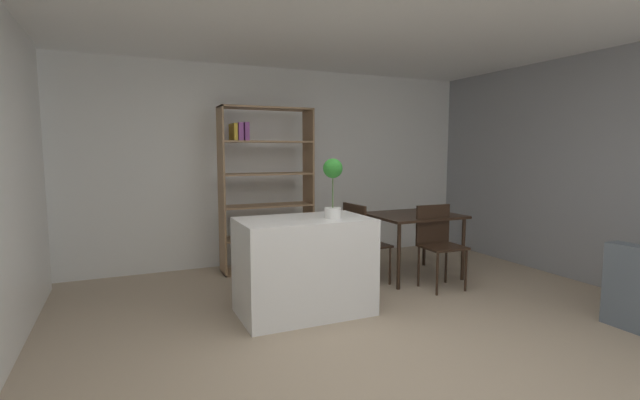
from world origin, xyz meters
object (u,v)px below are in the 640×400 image
(dining_chair_near, at_px, (438,238))
(dining_chair_island_side, at_px, (361,237))
(kitchen_island, at_px, (304,266))
(open_bookshelf, at_px, (263,186))
(potted_plant_on_island, at_px, (333,181))
(dining_table, at_px, (413,221))

(dining_chair_near, distance_m, dining_chair_island_side, 0.87)
(kitchen_island, height_order, open_bookshelf, open_bookshelf)
(open_bookshelf, relative_size, dining_chair_island_side, 2.23)
(kitchen_island, bearing_deg, dining_chair_near, 5.47)
(dining_chair_near, bearing_deg, dining_chair_island_side, 150.22)
(potted_plant_on_island, relative_size, dining_table, 0.54)
(kitchen_island, xyz_separation_m, dining_table, (1.70, 0.63, 0.24))
(kitchen_island, bearing_deg, dining_chair_island_side, 32.87)
(open_bookshelf, relative_size, dining_chair_near, 2.25)
(kitchen_island, relative_size, dining_table, 1.19)
(open_bookshelf, bearing_deg, kitchen_island, -93.44)
(dining_chair_island_side, bearing_deg, dining_chair_near, -125.69)
(potted_plant_on_island, relative_size, dining_chair_island_side, 0.60)
(kitchen_island, distance_m, dining_table, 1.82)
(dining_table, bearing_deg, potted_plant_on_island, -153.33)
(kitchen_island, xyz_separation_m, open_bookshelf, (0.10, 1.68, 0.64))
(dining_chair_island_side, bearing_deg, open_bookshelf, 35.03)
(dining_chair_near, xyz_separation_m, dining_chair_island_side, (-0.74, 0.46, -0.01))
(kitchen_island, height_order, dining_chair_island_side, dining_chair_island_side)
(kitchen_island, xyz_separation_m, dining_chair_island_side, (0.96, 0.62, 0.10))
(kitchen_island, bearing_deg, open_bookshelf, 86.56)
(open_bookshelf, xyz_separation_m, dining_chair_island_side, (0.86, -1.06, -0.54))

